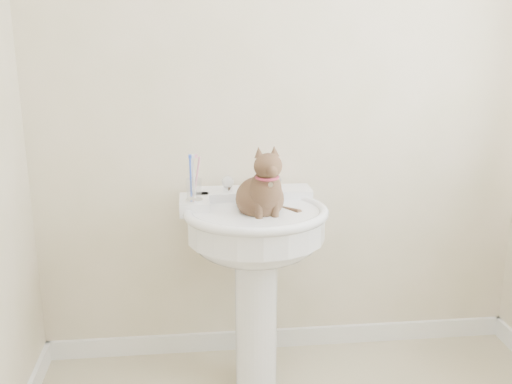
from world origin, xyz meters
name	(u,v)px	position (x,y,z in m)	size (l,w,h in m)	color
wall_back	(285,85)	(0.00, 1.10, 1.25)	(2.20, 0.00, 2.50)	beige
baseboard_back	(282,338)	(0.00, 1.09, 0.04)	(2.20, 0.02, 0.09)	white
pedestal_sink	(255,243)	(-0.16, 0.81, 0.64)	(0.60, 0.58, 0.82)	white
faucet	(252,182)	(-0.16, 0.95, 0.86)	(0.28, 0.12, 0.14)	silver
soap_bar	(266,183)	(-0.08, 1.04, 0.83)	(0.09, 0.06, 0.03)	#DF4D19
toothbrush_cup	(194,189)	(-0.40, 0.84, 0.87)	(0.07, 0.07, 0.19)	silver
cat	(262,193)	(-0.14, 0.78, 0.86)	(0.21, 0.27, 0.39)	brown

